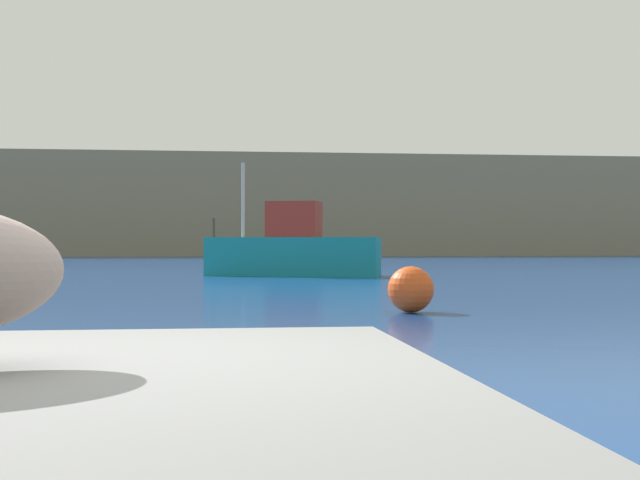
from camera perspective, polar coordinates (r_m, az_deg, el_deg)
hillside_backdrop at (r=84.91m, az=-7.02°, el=2.09°), size 140.00×15.19×9.11m
fishing_boat_teal at (r=31.97m, az=-1.74°, el=-0.59°), size 6.39×3.41×4.10m
mooring_buoy at (r=15.19m, az=5.84°, el=-3.16°), size 0.79×0.79×0.79m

